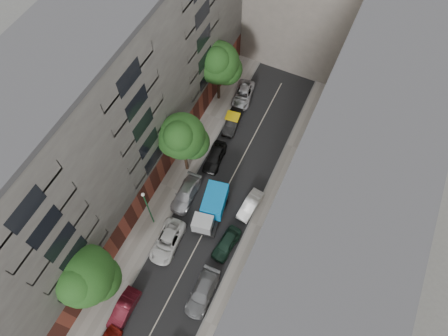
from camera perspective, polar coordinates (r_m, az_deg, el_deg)
The scene contains 21 objects.
ground at distance 43.87m, azimuth -1.09°, elevation -5.72°, with size 120.00×120.00×0.00m, color #4C4C49.
road_surface at distance 43.86m, azimuth -1.09°, elevation -5.71°, with size 8.00×44.00×0.02m, color black.
sidewalk_left at distance 45.17m, azimuth -7.40°, elevation -2.92°, with size 3.00×44.00×0.15m, color gray.
sidewalk_right at distance 43.09m, azimuth 5.58°, elevation -8.49°, with size 3.00×44.00×0.15m, color gray.
building_left at distance 39.10m, azimuth -16.13°, elevation 6.85°, with size 8.00×44.00×20.00m, color #4A4845.
building_right at distance 34.06m, azimuth 15.61°, elevation -5.81°, with size 8.00×44.00×20.00m, color #BBA892.
tarp_truck at distance 42.36m, azimuth -1.81°, elevation -5.68°, with size 3.12×5.84×2.54m.
car_left_1 at distance 41.10m, azimuth -14.12°, elevation -18.95°, with size 1.46×4.18×1.38m, color #4D0F18.
car_left_2 at distance 42.10m, azimuth -8.10°, elevation -10.31°, with size 2.35×5.10×1.42m, color silver.
car_left_3 at distance 43.99m, azimuth -5.46°, elevation -3.71°, with size 1.99×4.89×1.42m, color #B2B2B7.
car_left_4 at distance 46.04m, azimuth -1.33°, elevation 1.59°, with size 1.78×4.42×1.51m, color black.
car_left_5 at distance 48.93m, azimuth 1.22°, elevation 6.63°, with size 1.46×4.20×1.38m, color black.
car_left_6 at distance 51.66m, azimuth 2.76°, elevation 10.43°, with size 2.22×4.82×1.34m, color silver.
car_right_1 at distance 40.31m, azimuth -3.10°, elevation -17.35°, with size 2.01×4.94×1.43m, color slate.
car_right_2 at distance 41.63m, azimuth 0.36°, elevation -10.73°, with size 1.64×4.08×1.39m, color black.
car_right_3 at distance 43.37m, azimuth 3.77°, elevation -5.30°, with size 1.38×3.97×1.31m, color silver.
tree_near at distance 37.66m, azimuth -19.27°, elevation -14.54°, with size 5.69×5.48×8.24m.
tree_mid at distance 40.74m, azimuth -5.94°, elevation 4.25°, with size 5.14×4.85×9.26m.
tree_far at distance 47.43m, azimuth -0.79°, elevation 14.55°, with size 5.28×5.00×8.90m.
lamp_post at distance 39.94m, azimuth -10.90°, elevation -5.31°, with size 0.36×0.36×6.81m.
pedestrian at distance 43.50m, azimuth 8.44°, elevation -4.79°, with size 0.64×0.42×1.76m, color black.
Camera 1 is at (8.38, -15.87, 40.03)m, focal length 32.00 mm.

